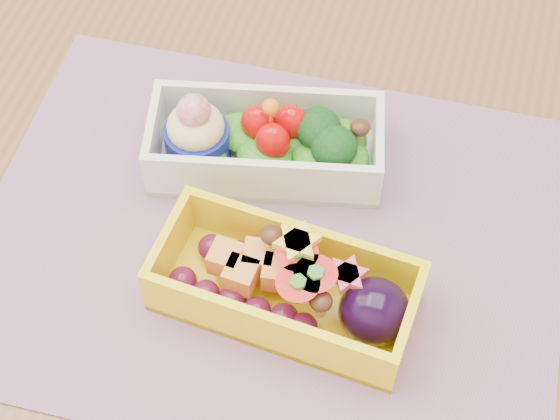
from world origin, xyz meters
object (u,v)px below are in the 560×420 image
(placemat, at_px, (269,239))
(bento_white, at_px, (264,143))
(table, at_px, (297,270))
(bento_yellow, at_px, (291,287))

(placemat, relative_size, bento_white, 2.27)
(table, height_order, bento_yellow, bento_yellow)
(bento_white, xyz_separation_m, bento_yellow, (0.06, -0.13, 0.00))
(placemat, height_order, bento_white, bento_white)
(table, distance_m, placemat, 0.11)
(bento_white, relative_size, bento_yellow, 1.02)
(bento_yellow, bearing_deg, table, 105.68)
(bento_white, bearing_deg, placemat, -82.85)
(table, xyz_separation_m, bento_white, (-0.04, 0.04, 0.13))
(table, distance_m, bento_white, 0.14)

